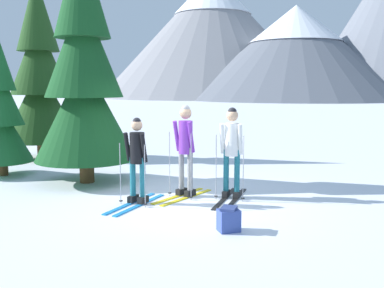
{
  "coord_description": "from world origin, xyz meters",
  "views": [
    {
      "loc": [
        2.83,
        -7.84,
        2.2
      ],
      "look_at": [
        0.11,
        0.5,
        1.05
      ],
      "focal_mm": 40.7,
      "sensor_mm": 36.0,
      "label": 1
    }
  ],
  "objects_px": {
    "skier_in_purple": "(185,146)",
    "backpack_on_snow_front": "(229,219)",
    "pine_tree_mid": "(84,72)",
    "skier_in_black": "(137,158)",
    "skier_in_white": "(232,147)",
    "pine_tree_far": "(0,110)",
    "pine_tree_near": "(39,76)"
  },
  "relations": [
    {
      "from": "skier_in_black",
      "to": "backpack_on_snow_front",
      "type": "bearing_deg",
      "value": -27.15
    },
    {
      "from": "pine_tree_mid",
      "to": "backpack_on_snow_front",
      "type": "xyz_separation_m",
      "value": [
        3.93,
        -2.36,
        -2.36
      ]
    },
    {
      "from": "backpack_on_snow_front",
      "to": "pine_tree_mid",
      "type": "bearing_deg",
      "value": 148.97
    },
    {
      "from": "pine_tree_near",
      "to": "backpack_on_snow_front",
      "type": "distance_m",
      "value": 9.04
    },
    {
      "from": "pine_tree_far",
      "to": "skier_in_white",
      "type": "bearing_deg",
      "value": -4.05
    },
    {
      "from": "skier_in_purple",
      "to": "skier_in_black",
      "type": "bearing_deg",
      "value": -130.42
    },
    {
      "from": "skier_in_white",
      "to": "pine_tree_near",
      "type": "distance_m",
      "value": 7.53
    },
    {
      "from": "skier_in_black",
      "to": "skier_in_purple",
      "type": "distance_m",
      "value": 1.07
    },
    {
      "from": "skier_in_white",
      "to": "pine_tree_mid",
      "type": "height_order",
      "value": "pine_tree_mid"
    },
    {
      "from": "skier_in_white",
      "to": "pine_tree_far",
      "type": "bearing_deg",
      "value": 175.95
    },
    {
      "from": "pine_tree_mid",
      "to": "skier_in_white",
      "type": "bearing_deg",
      "value": -5.95
    },
    {
      "from": "pine_tree_near",
      "to": "backpack_on_snow_front",
      "type": "bearing_deg",
      "value": -35.15
    },
    {
      "from": "skier_in_purple",
      "to": "pine_tree_near",
      "type": "height_order",
      "value": "pine_tree_near"
    },
    {
      "from": "skier_in_purple",
      "to": "pine_tree_mid",
      "type": "xyz_separation_m",
      "value": [
        -2.6,
        0.53,
        1.51
      ]
    },
    {
      "from": "skier_in_purple",
      "to": "skier_in_white",
      "type": "relative_size",
      "value": 1.02
    },
    {
      "from": "skier_in_black",
      "to": "pine_tree_mid",
      "type": "bearing_deg",
      "value": 145.2
    },
    {
      "from": "pine_tree_near",
      "to": "skier_in_purple",
      "type": "bearing_deg",
      "value": -28.77
    },
    {
      "from": "pine_tree_far",
      "to": "backpack_on_snow_front",
      "type": "height_order",
      "value": "pine_tree_far"
    },
    {
      "from": "skier_in_purple",
      "to": "pine_tree_far",
      "type": "relative_size",
      "value": 0.52
    },
    {
      "from": "pine_tree_near",
      "to": "backpack_on_snow_front",
      "type": "height_order",
      "value": "pine_tree_near"
    },
    {
      "from": "skier_in_black",
      "to": "pine_tree_mid",
      "type": "distance_m",
      "value": 2.86
    },
    {
      "from": "pine_tree_near",
      "to": "pine_tree_mid",
      "type": "bearing_deg",
      "value": -39.68
    },
    {
      "from": "pine_tree_mid",
      "to": "backpack_on_snow_front",
      "type": "bearing_deg",
      "value": -31.03
    },
    {
      "from": "skier_in_black",
      "to": "skier_in_purple",
      "type": "xyz_separation_m",
      "value": [
        0.68,
        0.8,
        0.15
      ]
    },
    {
      "from": "skier_in_purple",
      "to": "skier_in_white",
      "type": "height_order",
      "value": "skier_in_purple"
    },
    {
      "from": "skier_in_white",
      "to": "pine_tree_mid",
      "type": "xyz_separation_m",
      "value": [
        -3.52,
        0.37,
        1.52
      ]
    },
    {
      "from": "skier_in_purple",
      "to": "pine_tree_far",
      "type": "distance_m",
      "value": 5.09
    },
    {
      "from": "pine_tree_far",
      "to": "backpack_on_snow_front",
      "type": "distance_m",
      "value": 6.95
    },
    {
      "from": "pine_tree_far",
      "to": "backpack_on_snow_front",
      "type": "bearing_deg",
      "value": -20.84
    },
    {
      "from": "pine_tree_near",
      "to": "pine_tree_mid",
      "type": "distance_m",
      "value": 4.17
    },
    {
      "from": "pine_tree_mid",
      "to": "skier_in_black",
      "type": "bearing_deg",
      "value": -34.8
    },
    {
      "from": "skier_in_purple",
      "to": "backpack_on_snow_front",
      "type": "bearing_deg",
      "value": -54.07
    }
  ]
}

